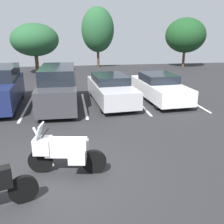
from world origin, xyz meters
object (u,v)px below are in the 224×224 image
object	(u,v)px
car_silver	(111,89)
car_white	(159,87)
motorcycle_touring	(64,151)
car_charcoal	(58,87)

from	to	relation	value
car_silver	car_white	xyz separation A→B (m)	(2.73, 0.12, -0.03)
car_silver	motorcycle_touring	bearing A→B (deg)	-108.97
car_charcoal	motorcycle_touring	bearing A→B (deg)	-86.69
car_white	car_charcoal	bearing A→B (deg)	-174.66
motorcycle_touring	car_white	xyz separation A→B (m)	(5.07, 6.94, 0.05)
car_charcoal	car_white	bearing A→B (deg)	5.34
motorcycle_touring	car_silver	world-z (taller)	car_silver
motorcycle_touring	car_silver	bearing A→B (deg)	71.03
motorcycle_touring	car_charcoal	xyz separation A→B (m)	(-0.37, 6.43, 0.34)
motorcycle_touring	car_charcoal	world-z (taller)	car_charcoal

